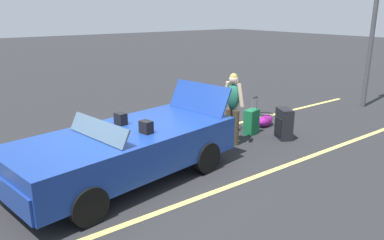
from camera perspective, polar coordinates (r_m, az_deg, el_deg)
ground_plane at (r=7.08m, az=-9.89°, el=-8.92°), size 80.00×80.00×0.00m
lot_line_near at (r=8.23m, az=-14.30°, el=-5.52°), size 18.00×0.12×0.01m
lot_line_mid at (r=6.05m, az=-3.85°, el=-13.38°), size 18.00×0.12×0.01m
convertible_car at (r=6.75m, az=-11.48°, el=-4.86°), size 4.40×2.39×1.51m
suitcase_large_black at (r=9.27m, az=13.75°, el=-0.57°), size 0.47×0.56×0.74m
suitcase_medium_bright at (r=9.50m, az=8.97°, el=-0.25°), size 0.45×0.34×0.95m
suitcase_small_carryon at (r=9.70m, az=5.96°, el=-0.12°), size 0.33×0.39×0.89m
duffel_bag at (r=10.24m, az=11.06°, el=-0.03°), size 0.70×0.49×0.34m
traveler_person at (r=8.55m, az=6.21°, el=2.29°), size 0.27×0.61×1.65m
parking_lamp_post at (r=12.95m, az=26.14°, el=15.53°), size 0.50×0.24×5.49m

